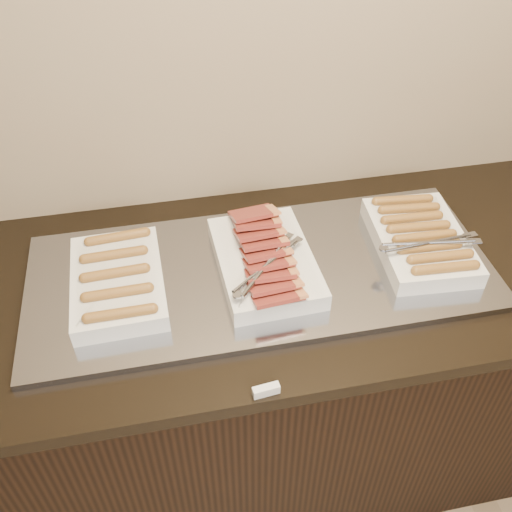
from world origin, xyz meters
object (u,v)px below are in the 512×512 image
Objects in this scene: dish_left at (118,281)px; dish_right at (420,239)px; dish_center at (265,260)px; warming_tray at (261,272)px; counter at (264,375)px.

dish_right is at bearing -1.76° from dish_left.
dish_left is at bearing 177.18° from dish_center.
dish_left is at bearing 180.00° from warming_tray.
dish_left is 0.88× the size of dish_center.
dish_right is at bearing -0.58° from counter.
dish_center is (0.01, -0.00, 0.04)m from warming_tray.
counter is 0.62m from dish_left.
counter is 0.46m from warming_tray.
dish_center is at bearing -2.06° from dish_left.
dish_left reaches higher than warming_tray.
warming_tray is 3.36× the size of dish_right.
dish_right is (0.43, -0.00, 0.04)m from warming_tray.
dish_center is (-0.00, -0.00, 0.50)m from counter.
dish_left is at bearing -176.52° from dish_right.
counter is 5.34× the size of dish_center.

